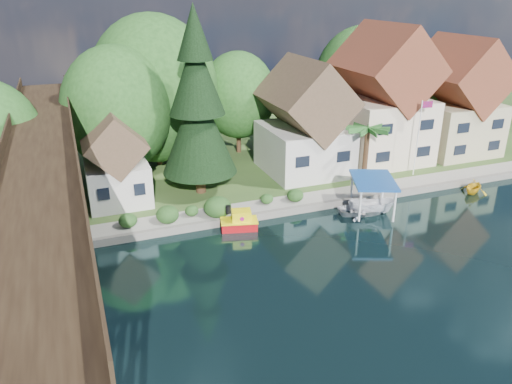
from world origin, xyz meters
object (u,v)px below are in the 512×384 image
(house_center, at_px, (382,104))
(house_right, at_px, (455,104))
(palm_tree, at_px, (368,131))
(boat_canopy, at_px, (372,199))
(boat_white_a, at_px, (364,208))
(flagpole, at_px, (420,130))
(tugboat, at_px, (240,222))
(shed, at_px, (116,165))
(house_left, at_px, (305,125))
(trestle_bridge, at_px, (48,198))
(boat_yellow, at_px, (474,185))
(conifer, at_px, (197,107))

(house_center, relative_size, house_right, 1.12)
(palm_tree, bearing_deg, boat_canopy, -116.77)
(house_center, height_order, boat_white_a, house_center)
(flagpole, xyz_separation_m, tugboat, (-19.52, -4.05, -4.36))
(shed, relative_size, boat_canopy, 1.38)
(palm_tree, bearing_deg, shed, 172.27)
(tugboat, bearing_deg, house_left, 42.41)
(house_left, height_order, shed, house_left)
(trestle_bridge, xyz_separation_m, house_left, (23.00, 10.83, -0.21))
(boat_white_a, relative_size, boat_yellow, 1.56)
(trestle_bridge, bearing_deg, flagpole, 10.23)
(trestle_bridge, distance_m, flagpole, 33.21)
(house_center, distance_m, flagpole, 5.66)
(palm_tree, distance_m, flagpole, 5.54)
(house_right, height_order, conifer, conifer)
(boat_white_a, bearing_deg, flagpole, -49.42)
(conifer, bearing_deg, house_left, 9.17)
(conifer, bearing_deg, palm_tree, -10.27)
(boat_canopy, bearing_deg, conifer, 145.25)
(boat_white_a, height_order, boat_yellow, boat_yellow)
(conifer, height_order, palm_tree, conifer)
(house_right, height_order, boat_yellow, house_right)
(tugboat, relative_size, boat_canopy, 0.55)
(flagpole, relative_size, boat_white_a, 1.68)
(shed, height_order, tugboat, shed)
(conifer, distance_m, palm_tree, 15.64)
(house_left, height_order, boat_yellow, house_left)
(house_center, xyz_separation_m, conifer, (-19.96, -2.27, 1.75))
(palm_tree, bearing_deg, boat_white_a, -121.48)
(house_left, height_order, boat_white_a, house_left)
(shed, bearing_deg, house_center, 4.24)
(shed, bearing_deg, house_left, 4.77)
(house_left, xyz_separation_m, tugboat, (-9.84, -8.99, -4.52))
(shed, bearing_deg, conifer, -2.19)
(shed, height_order, boat_white_a, shed)
(house_right, relative_size, boat_yellow, 4.48)
(shed, distance_m, conifer, 8.27)
(conifer, bearing_deg, trestle_bridge, -143.04)
(trestle_bridge, distance_m, shed, 10.69)
(house_left, xyz_separation_m, palm_tree, (4.17, -4.51, 0.18))
(boat_yellow, bearing_deg, flagpole, 2.68)
(trestle_bridge, relative_size, house_right, 3.55)
(trestle_bridge, relative_size, flagpole, 6.05)
(trestle_bridge, xyz_separation_m, boat_white_a, (23.82, 0.86, -4.90))
(house_center, xyz_separation_m, boat_yellow, (3.55, -10.25, -5.68))
(house_left, xyz_separation_m, conifer, (-10.96, -1.77, 3.03))
(house_center, relative_size, boat_yellow, 4.99)
(boat_canopy, relative_size, boat_yellow, 2.04)
(tugboat, bearing_deg, boat_yellow, -1.95)
(house_left, xyz_separation_m, boat_yellow, (12.55, -9.75, -4.41))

